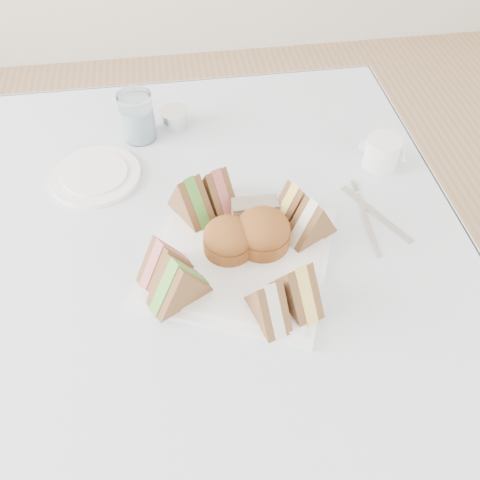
{
  "coord_description": "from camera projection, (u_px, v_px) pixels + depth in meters",
  "views": [
    {
      "loc": [
        -0.01,
        -0.65,
        1.46
      ],
      "look_at": [
        0.08,
        -0.09,
        0.8
      ],
      "focal_mm": 38.0,
      "sensor_mm": 36.0,
      "label": 1
    }
  ],
  "objects": [
    {
      "name": "scone_right",
      "position": [
        263.0,
        231.0,
        0.9
      ],
      "size": [
        0.11,
        0.11,
        0.07
      ],
      "primitive_type": "cylinder",
      "rotation": [
        0.0,
        0.0,
        0.07
      ],
      "color": "#A15321",
      "rests_on": "serving_plate"
    },
    {
      "name": "creamer_jug",
      "position": [
        382.0,
        153.0,
        1.06
      ],
      "size": [
        0.09,
        0.09,
        0.06
      ],
      "primitive_type": "cylinder",
      "rotation": [
        0.0,
        0.0,
        -0.33
      ],
      "color": "white",
      "rests_on": "tablecloth"
    },
    {
      "name": "sandwich_br_b",
      "position": [
        294.0,
        201.0,
        0.94
      ],
      "size": [
        0.1,
        0.08,
        0.08
      ],
      "primitive_type": null,
      "rotation": [
        0.0,
        0.0,
        -2.62
      ],
      "color": "brown",
      "rests_on": "serving_plate"
    },
    {
      "name": "scone_left",
      "position": [
        229.0,
        238.0,
        0.89
      ],
      "size": [
        0.11,
        0.11,
        0.06
      ],
      "primitive_type": "cylinder",
      "rotation": [
        0.0,
        0.0,
        -0.24
      ],
      "color": "#A15321",
      "rests_on": "serving_plate"
    },
    {
      "name": "sandwich_br_a",
      "position": [
        312.0,
        219.0,
        0.9
      ],
      "size": [
        0.11,
        0.09,
        0.09
      ],
      "primitive_type": null,
      "rotation": [
        0.0,
        0.0,
        -2.65
      ],
      "color": "brown",
      "rests_on": "serving_plate"
    },
    {
      "name": "sandwich_fl_b",
      "position": [
        178.0,
        280.0,
        0.81
      ],
      "size": [
        0.12,
        0.09,
        0.09
      ],
      "primitive_type": null,
      "rotation": [
        0.0,
        0.0,
        0.5
      ],
      "color": "brown",
      "rests_on": "serving_plate"
    },
    {
      "name": "tablecloth",
      "position": [
        194.0,
        229.0,
        0.97
      ],
      "size": [
        1.02,
        1.02,
        0.01
      ],
      "primitive_type": "cube",
      "color": "silver",
      "rests_on": "table"
    },
    {
      "name": "knife",
      "position": [
        375.0,
        214.0,
        0.98
      ],
      "size": [
        0.1,
        0.17,
        0.0
      ],
      "primitive_type": "cube",
      "rotation": [
        0.0,
        0.0,
        0.48
      ],
      "color": "silver",
      "rests_on": "tablecloth"
    },
    {
      "name": "side_plate",
      "position": [
        96.0,
        176.0,
        1.05
      ],
      "size": [
        0.22,
        0.22,
        0.01
      ],
      "primitive_type": "cylinder",
      "rotation": [
        0.0,
        0.0,
        0.22
      ],
      "color": "white",
      "rests_on": "tablecloth"
    },
    {
      "name": "sandwich_fr_b",
      "position": [
        269.0,
        300.0,
        0.79
      ],
      "size": [
        0.07,
        0.1,
        0.08
      ],
      "primitive_type": null,
      "rotation": [
        0.0,
        0.0,
        -1.28
      ],
      "color": "brown",
      "rests_on": "serving_plate"
    },
    {
      "name": "tea_strainer",
      "position": [
        175.0,
        119.0,
        1.16
      ],
      "size": [
        0.08,
        0.08,
        0.04
      ],
      "primitive_type": "cylinder",
      "rotation": [
        0.0,
        0.0,
        -0.34
      ],
      "color": "silver",
      "rests_on": "tablecloth"
    },
    {
      "name": "fork",
      "position": [
        368.0,
        223.0,
        0.97
      ],
      "size": [
        0.02,
        0.17,
        0.0
      ],
      "primitive_type": "cube",
      "rotation": [
        0.0,
        0.0,
        -0.06
      ],
      "color": "silver",
      "rests_on": "tablecloth"
    },
    {
      "name": "sandwich_fl_a",
      "position": [
        163.0,
        259.0,
        0.84
      ],
      "size": [
        0.1,
        0.09,
        0.08
      ],
      "primitive_type": null,
      "rotation": [
        0.0,
        0.0,
        0.54
      ],
      "color": "brown",
      "rests_on": "serving_plate"
    },
    {
      "name": "pastry_slice",
      "position": [
        255.0,
        210.0,
        0.95
      ],
      "size": [
        0.09,
        0.04,
        0.04
      ],
      "primitive_type": "cube",
      "rotation": [
        0.0,
        0.0,
        -0.02
      ],
      "color": "#D5B380",
      "rests_on": "serving_plate"
    },
    {
      "name": "table",
      "position": [
        204.0,
        331.0,
        1.25
      ],
      "size": [
        0.9,
        0.9,
        0.74
      ],
      "primitive_type": "cube",
      "color": "brown",
      "rests_on": "floor"
    },
    {
      "name": "sandwich_bl_b",
      "position": [
        216.0,
        187.0,
        0.96
      ],
      "size": [
        0.08,
        0.11,
        0.09
      ],
      "primitive_type": null,
      "rotation": [
        0.0,
        0.0,
        2.01
      ],
      "color": "brown",
      "rests_on": "serving_plate"
    },
    {
      "name": "floor",
      "position": [
        211.0,
        394.0,
        1.53
      ],
      "size": [
        4.0,
        4.0,
        0.0
      ],
      "primitive_type": "plane",
      "color": "#9E7751",
      "rests_on": "ground"
    },
    {
      "name": "serving_plate",
      "position": [
        240.0,
        256.0,
        0.91
      ],
      "size": [
        0.4,
        0.4,
        0.01
      ],
      "primitive_type": "cube",
      "rotation": [
        0.0,
        0.0,
        -0.39
      ],
      "color": "white",
      "rests_on": "tablecloth"
    },
    {
      "name": "sandwich_bl_a",
      "position": [
        190.0,
        196.0,
        0.94
      ],
      "size": [
        0.09,
        0.11,
        0.09
      ],
      "primitive_type": null,
      "rotation": [
        0.0,
        0.0,
        2.07
      ],
      "color": "brown",
      "rests_on": "serving_plate"
    },
    {
      "name": "sandwich_fr_a",
      "position": [
        298.0,
        284.0,
        0.81
      ],
      "size": [
        0.08,
        0.11,
        0.09
      ],
      "primitive_type": null,
      "rotation": [
        0.0,
        0.0,
        -1.21
      ],
      "color": "brown",
      "rests_on": "serving_plate"
    },
    {
      "name": "water_glass",
      "position": [
        137.0,
        117.0,
        1.1
      ],
      "size": [
        0.1,
        0.1,
        0.11
      ],
      "primitive_type": "cylinder",
      "rotation": [
        0.0,
        0.0,
        0.38
      ],
      "color": "white",
      "rests_on": "tablecloth"
    }
  ]
}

